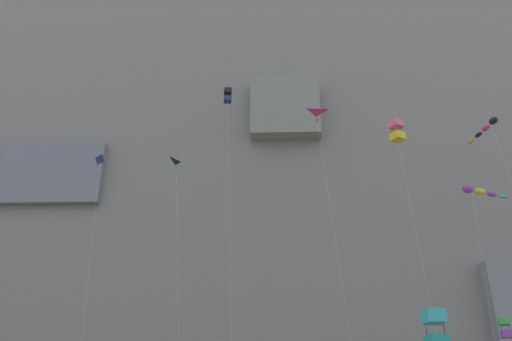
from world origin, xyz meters
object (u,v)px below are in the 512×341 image
at_px(kite_delta_mid_left, 317,128).
at_px(kite_delta_far_left, 180,175).
at_px(kite_diamond_near_cliff, 98,183).
at_px(kite_box_high_right, 505,328).
at_px(kite_box_upper_right, 435,330).
at_px(kite_box_mid_right, 228,97).
at_px(kite_windsock_low_right, 487,128).
at_px(kite_windsock_upper_left, 479,192).
at_px(kite_box_low_left, 397,131).

bearing_deg(kite_delta_mid_left, kite_delta_far_left, 174.82).
height_order(kite_diamond_near_cliff, kite_box_high_right, kite_diamond_near_cliff).
xyz_separation_m(kite_box_upper_right, kite_box_mid_right, (-9.98, 27.10, 28.44)).
bearing_deg(kite_box_upper_right, kite_delta_far_left, 118.07).
distance_m(kite_box_upper_right, kite_box_high_right, 25.86).
xyz_separation_m(kite_windsock_low_right, kite_box_high_right, (-2.61, -1.67, -18.46)).
xyz_separation_m(kite_delta_far_left, kite_delta_mid_left, (13.16, -1.19, 4.29)).
distance_m(kite_windsock_upper_left, kite_delta_mid_left, 16.20).
height_order(kite_box_high_right, kite_delta_mid_left, kite_delta_mid_left).
height_order(kite_box_low_left, kite_box_upper_right, kite_box_low_left).
height_order(kite_delta_far_left, kite_box_upper_right, kite_delta_far_left).
height_order(kite_diamond_near_cliff, kite_windsock_upper_left, kite_diamond_near_cliff).
relative_size(kite_box_upper_right, kite_box_high_right, 0.61).
bearing_deg(kite_box_mid_right, kite_windsock_upper_left, 0.34).
height_order(kite_windsock_upper_left, kite_box_low_left, kite_box_low_left).
xyz_separation_m(kite_windsock_upper_left, kite_box_high_right, (-1.98, -4.62, -13.32)).
bearing_deg(kite_box_low_left, kite_box_upper_right, -104.06).
height_order(kite_delta_far_left, kite_box_mid_right, kite_box_mid_right).
distance_m(kite_windsock_upper_left, kite_box_low_left, 10.28).
bearing_deg(kite_box_mid_right, kite_windsock_low_right, -6.56).
relative_size(kite_windsock_low_right, kite_delta_far_left, 1.10).
distance_m(kite_box_high_right, kite_delta_mid_left, 23.53).
xyz_separation_m(kite_diamond_near_cliff, kite_delta_far_left, (8.47, -1.72, -0.12)).
relative_size(kite_windsock_low_right, kite_windsock_upper_left, 1.22).
xyz_separation_m(kite_windsock_upper_left, kite_delta_far_left, (-28.06, -0.50, 1.84)).
relative_size(kite_diamond_near_cliff, kite_delta_mid_left, 0.95).
bearing_deg(kite_diamond_near_cliff, kite_windsock_low_right, -6.40).
bearing_deg(kite_box_mid_right, kite_box_low_left, -16.94).
xyz_separation_m(kite_diamond_near_cliff, kite_windsock_low_right, (37.17, -4.17, 3.18)).
relative_size(kite_delta_mid_left, kite_box_mid_right, 0.87).
bearing_deg(kite_windsock_low_right, kite_delta_mid_left, 175.38).
bearing_deg(kite_box_upper_right, kite_delta_mid_left, 92.48).
distance_m(kite_diamond_near_cliff, kite_delta_mid_left, 22.22).
bearing_deg(kite_box_high_right, kite_diamond_near_cliff, 170.40).
height_order(kite_windsock_low_right, kite_box_mid_right, kite_box_mid_right).
distance_m(kite_windsock_upper_left, kite_box_mid_right, 26.18).
bearing_deg(kite_windsock_upper_left, kite_windsock_low_right, -77.91).
xyz_separation_m(kite_windsock_low_right, kite_delta_far_left, (-28.69, 2.45, -3.30)).
bearing_deg(kite_box_low_left, kite_windsock_upper_left, 30.80).
bearing_deg(kite_windsock_upper_left, kite_box_mid_right, -179.66).
xyz_separation_m(kite_windsock_low_right, kite_windsock_upper_left, (-0.63, 2.95, -5.14)).
relative_size(kite_box_high_right, kite_box_mid_right, 0.31).
distance_m(kite_diamond_near_cliff, kite_windsock_low_right, 37.53).
relative_size(kite_delta_far_left, kite_box_mid_right, 0.75).
bearing_deg(kite_delta_mid_left, kite_box_high_right, -12.77).
bearing_deg(kite_windsock_low_right, kite_box_mid_right, 173.44).
height_order(kite_box_upper_right, kite_box_high_right, kite_box_high_right).
height_order(kite_box_low_left, kite_delta_far_left, kite_box_low_left).
relative_size(kite_delta_far_left, kite_box_high_right, 2.42).
bearing_deg(kite_box_low_left, kite_diamond_near_cliff, 167.84).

